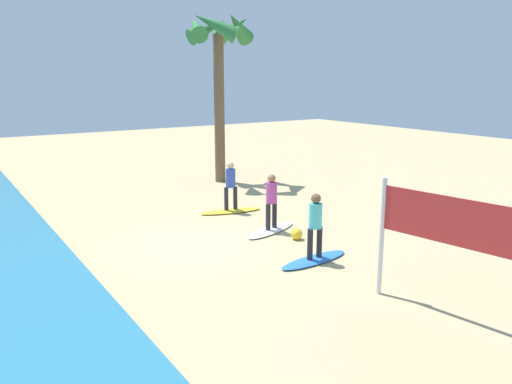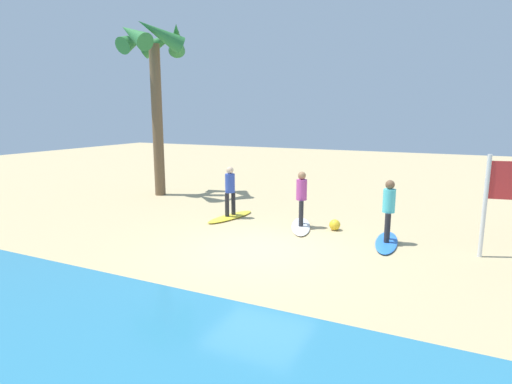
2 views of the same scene
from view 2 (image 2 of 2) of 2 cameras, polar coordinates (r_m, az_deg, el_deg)
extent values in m
plane|color=tan|center=(10.69, 0.51, -7.92)|extent=(60.00, 60.00, 0.00)
ellipsoid|color=blue|center=(11.64, 17.61, -6.63)|extent=(0.73, 2.14, 0.09)
cylinder|color=#232328|center=(11.37, 17.69, -4.77)|extent=(0.14, 0.14, 0.78)
cylinder|color=#232328|center=(11.67, 17.78, -4.37)|extent=(0.14, 0.14, 0.78)
cylinder|color=#4CC6D1|center=(11.36, 17.94, -1.16)|extent=(0.32, 0.32, 0.62)
sphere|color=brown|center=(11.28, 18.06, 0.98)|extent=(0.24, 0.24, 0.24)
ellipsoid|color=white|center=(12.71, 6.22, -4.72)|extent=(1.21, 2.17, 0.09)
cylinder|color=#232328|center=(12.44, 6.26, -2.99)|extent=(0.14, 0.14, 0.78)
cylinder|color=#232328|center=(12.75, 6.27, -2.65)|extent=(0.14, 0.14, 0.78)
cylinder|color=#B74293|center=(12.45, 6.33, 0.32)|extent=(0.32, 0.32, 0.62)
sphere|color=#9E704C|center=(12.38, 6.37, 2.28)|extent=(0.24, 0.24, 0.24)
ellipsoid|color=yellow|center=(13.80, -3.56, -3.43)|extent=(0.98, 2.17, 0.09)
cylinder|color=#232328|center=(13.58, -4.03, -1.78)|extent=(0.14, 0.14, 0.78)
cylinder|color=#232328|center=(13.82, -3.15, -1.55)|extent=(0.14, 0.14, 0.78)
cylinder|color=#334CAD|center=(13.57, -3.62, 1.22)|extent=(0.32, 0.32, 0.62)
sphere|color=beige|center=(13.50, -3.64, 3.02)|extent=(0.24, 0.24, 0.24)
cylinder|color=silver|center=(11.22, 29.07, -1.79)|extent=(0.10, 0.10, 2.50)
cylinder|color=brown|center=(17.86, -13.49, 9.43)|extent=(0.44, 0.44, 6.19)
cone|color=#2D7538|center=(18.68, -16.25, 19.67)|extent=(0.70, 1.93, 1.40)
cone|color=#2D7538|center=(17.64, -16.60, 20.20)|extent=(2.05, 1.26, 1.40)
cone|color=#2D7538|center=(17.26, -13.17, 20.58)|extent=(1.70, 1.97, 1.40)
cone|color=#2D7538|center=(18.09, -10.95, 20.19)|extent=(1.70, 1.97, 1.40)
cone|color=#2D7538|center=(18.94, -12.94, 19.68)|extent=(2.05, 1.26, 1.40)
sphere|color=yellow|center=(12.55, 10.85, -4.48)|extent=(0.33, 0.33, 0.33)
camera|label=1|loc=(8.37, 92.68, 6.81)|focal=35.11mm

